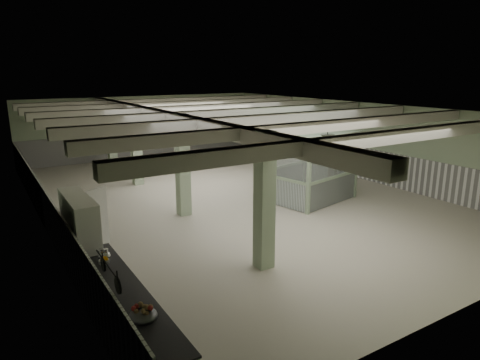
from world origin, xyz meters
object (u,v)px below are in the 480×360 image
prep_counter (123,312)px  filing_cabinet (334,176)px  guard_booth (307,154)px  walkin_cooler (82,238)px

prep_counter → filing_cabinet: size_ratio=3.85×
prep_counter → filing_cabinet: (10.76, 5.38, 0.20)m
prep_counter → filing_cabinet: bearing=26.6°
guard_booth → filing_cabinet: guard_booth is taller
filing_cabinet → walkin_cooler: bearing=-160.3°
prep_counter → walkin_cooler: bearing=91.6°
walkin_cooler → guard_booth: (9.15, 2.25, 0.85)m
prep_counter → walkin_cooler: size_ratio=2.37×
prep_counter → guard_booth: bearing=30.1°
filing_cabinet → guard_booth: bearing=-168.1°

